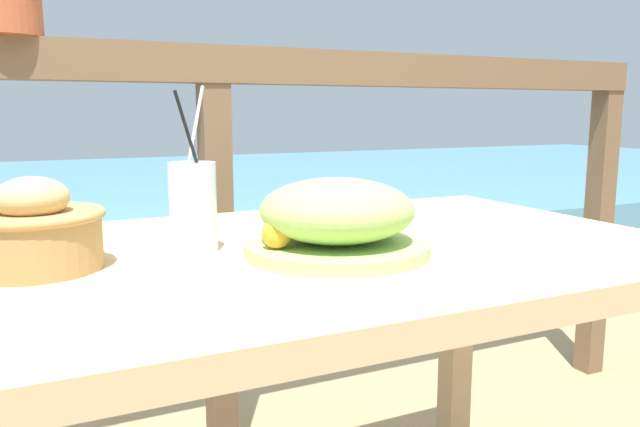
{
  "coord_description": "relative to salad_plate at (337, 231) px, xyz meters",
  "views": [
    {
      "loc": [
        -0.43,
        -0.88,
        0.93
      ],
      "look_at": [
        -0.03,
        -0.05,
        0.78
      ],
      "focal_mm": 35.0,
      "sensor_mm": 36.0,
      "label": 1
    }
  ],
  "objects": [
    {
      "name": "bread_basket",
      "position": [
        -0.37,
        0.17,
        -0.0
      ],
      "size": [
        0.19,
        0.19,
        0.13
      ],
      "color": "#AD7F47",
      "rests_on": "patio_table"
    },
    {
      "name": "railing_fence",
      "position": [
        0.06,
        0.78,
        0.04
      ],
      "size": [
        2.8,
        0.08,
        1.08
      ],
      "color": "brown",
      "rests_on": "ground_plane"
    },
    {
      "name": "sea_backdrop",
      "position": [
        0.06,
        3.28,
        -0.52
      ],
      "size": [
        12.0,
        4.0,
        0.49
      ],
      "color": "teal",
      "rests_on": "ground_plane"
    },
    {
      "name": "patio_table",
      "position": [
        0.06,
        0.15,
        -0.15
      ],
      "size": [
        1.15,
        0.74,
        0.72
      ],
      "color": "tan",
      "rests_on": "ground_plane"
    },
    {
      "name": "salad_plate",
      "position": [
        0.0,
        0.0,
        0.0
      ],
      "size": [
        0.3,
        0.3,
        0.12
      ],
      "color": "white",
      "rests_on": "patio_table"
    },
    {
      "name": "fork",
      "position": [
        0.21,
        -0.02,
        -0.05
      ],
      "size": [
        0.03,
        0.18,
        0.0
      ],
      "color": "silver",
      "rests_on": "patio_table"
    },
    {
      "name": "drink_glass",
      "position": [
        -0.15,
        0.18,
        0.02
      ],
      "size": [
        0.08,
        0.07,
        0.25
      ],
      "color": "silver",
      "rests_on": "patio_table"
    }
  ]
}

